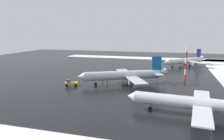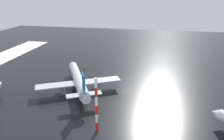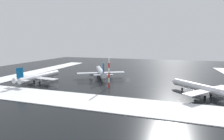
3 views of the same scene
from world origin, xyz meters
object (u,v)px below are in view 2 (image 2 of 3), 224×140
(ground_crew_near_tug, at_px, (85,68))
(ground_crew_mid_apron, at_px, (91,77))
(airplane_far_rear, at_px, (78,80))
(antenna_mast, at_px, (97,105))
(ground_crew_beside_wing, at_px, (78,79))
(pushback_tug, at_px, (74,67))

(ground_crew_near_tug, height_order, ground_crew_mid_apron, same)
(airplane_far_rear, bearing_deg, antenna_mast, -177.81)
(ground_crew_mid_apron, bearing_deg, ground_crew_beside_wing, 87.63)
(pushback_tug, distance_m, ground_crew_near_tug, 4.83)
(pushback_tug, height_order, ground_crew_near_tug, pushback_tug)
(pushback_tug, bearing_deg, ground_crew_mid_apron, -152.36)
(airplane_far_rear, bearing_deg, ground_crew_beside_wing, -6.98)
(pushback_tug, relative_size, ground_crew_mid_apron, 2.98)
(ground_crew_mid_apron, bearing_deg, pushback_tug, 10.77)
(antenna_mast, bearing_deg, ground_crew_beside_wing, 117.80)
(ground_crew_near_tug, relative_size, ground_crew_beside_wing, 1.00)
(ground_crew_near_tug, xyz_separation_m, ground_crew_beside_wing, (1.61, -12.66, 0.00))
(airplane_far_rear, xyz_separation_m, ground_crew_beside_wing, (-2.34, 6.25, -2.44))
(antenna_mast, bearing_deg, pushback_tug, 117.83)
(ground_crew_beside_wing, bearing_deg, pushback_tug, -8.98)
(ground_crew_mid_apron, xyz_separation_m, ground_crew_beside_wing, (-4.21, -3.15, 0.00))
(ground_crew_beside_wing, bearing_deg, airplane_far_rear, 163.66)
(ground_crew_mid_apron, distance_m, antenna_mast, 34.16)
(ground_crew_near_tug, xyz_separation_m, ground_crew_mid_apron, (5.82, -9.51, 0.00))
(ground_crew_near_tug, bearing_deg, airplane_far_rear, 10.82)
(antenna_mast, bearing_deg, ground_crew_near_tug, 112.03)
(pushback_tug, relative_size, antenna_mast, 0.36)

